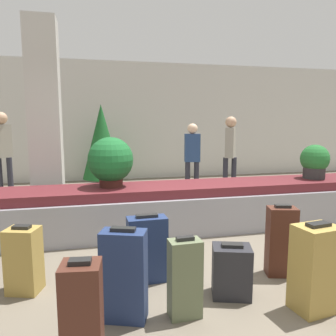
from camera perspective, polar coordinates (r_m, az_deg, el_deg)
The scene contains 18 objects.
ground_plane at distance 3.71m, azimuth 5.19°, elevation -17.39°, with size 18.00×18.00×0.00m, color #6B6051.
back_wall at distance 9.17m, azimuth -6.48°, elevation 8.09°, with size 18.00×0.06×3.20m.
carousel at distance 4.88m, azimuth -0.00°, elevation -6.97°, with size 7.40×0.95×0.67m.
pillar at distance 5.69m, azimuth -20.59°, elevation 7.64°, with size 0.48×0.48×3.20m.
suitcase_0 at distance 2.78m, azimuth -7.67°, elevation -18.06°, with size 0.40×0.30×0.77m.
suitcase_1 at distance 2.82m, azimuth 2.95°, elevation -18.63°, with size 0.27×0.18×0.68m.
suitcase_2 at distance 3.14m, azimuth 24.30°, elevation -15.62°, with size 0.39×0.32×0.77m.
suitcase_3 at distance 2.30m, azimuth -14.68°, elevation -24.28°, with size 0.27×0.25×0.78m.
suitcase_4 at distance 3.20m, azimuth 10.99°, elevation -17.19°, with size 0.41×0.36×0.50m.
suitcase_5 at distance 3.38m, azimuth -3.64°, elevation -13.90°, with size 0.40×0.21×0.69m.
suitcase_6 at distance 3.68m, azimuth 19.10°, elevation -11.95°, with size 0.33×0.26×0.75m.
suitcase_7 at distance 3.45m, azimuth -23.82°, elevation -14.45°, with size 0.34×0.31×0.65m.
potted_plant_0 at distance 5.82m, azimuth 24.18°, elevation 1.07°, with size 0.46×0.46×0.55m.
potted_plant_1 at distance 4.69m, azimuth -9.95°, elevation 1.15°, with size 0.64×0.64×0.71m.
traveler_0 at distance 7.24m, azimuth 10.78°, elevation 3.41°, with size 0.32×0.37×1.70m.
traveler_1 at distance 7.54m, azimuth -26.82°, elevation 3.34°, with size 0.36×0.34×1.79m.
traveler_2 at distance 6.98m, azimuth 4.24°, elevation 2.49°, with size 0.35×0.23×1.55m.
decorated_tree at distance 8.31m, azimuth -11.46°, elevation 4.49°, with size 0.97×0.97×2.02m.
Camera 1 is at (-1.07, -3.18, 1.60)m, focal length 35.00 mm.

